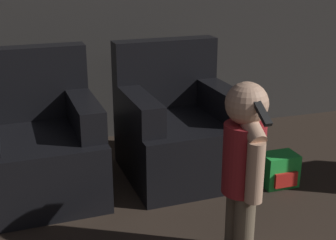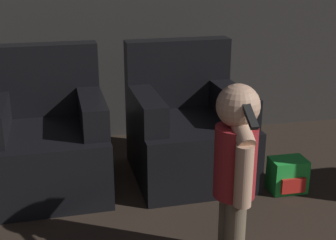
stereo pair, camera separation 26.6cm
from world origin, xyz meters
name	(u,v)px [view 1 (the left image)]	position (x,y,z in m)	size (l,w,h in m)	color
armchair_left	(38,146)	(-0.93, 3.62, 0.33)	(0.80, 0.85, 0.93)	black
armchair_right	(178,130)	(0.04, 3.62, 0.33)	(0.80, 0.85, 0.93)	black
person_toddler	(244,159)	(0.01, 2.54, 0.56)	(0.21, 0.36, 0.94)	brown
toy_backpack	(279,170)	(0.63, 3.20, 0.11)	(0.24, 0.19, 0.23)	green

